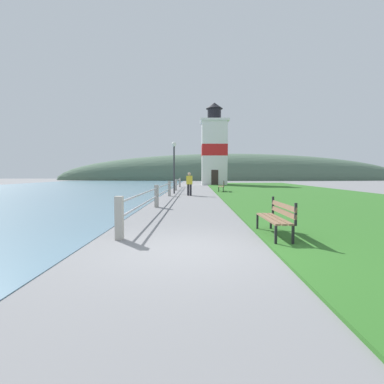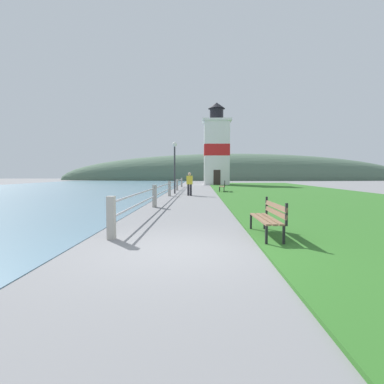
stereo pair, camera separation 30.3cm
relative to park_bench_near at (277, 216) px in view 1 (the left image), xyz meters
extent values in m
plane|color=slate|center=(-2.16, -1.25, -0.54)|extent=(160.00, 160.00, 0.00)
cube|color=#2D6623|center=(5.58, 15.21, -0.51)|extent=(12.00, 49.39, 0.06)
cube|color=slate|center=(-16.39, 15.21, -0.53)|extent=(24.00, 79.02, 0.01)
cube|color=#A8A399|center=(-3.79, -0.25, -0.02)|extent=(0.18, 0.18, 1.03)
cube|color=#A8A399|center=(-3.79, 6.50, -0.02)|extent=(0.18, 0.18, 1.03)
cube|color=#A8A399|center=(-3.79, 13.24, -0.02)|extent=(0.18, 0.18, 1.03)
cube|color=#A8A399|center=(-3.79, 19.99, -0.02)|extent=(0.18, 0.18, 1.03)
cube|color=#A8A399|center=(-3.79, 26.74, -0.02)|extent=(0.18, 0.18, 1.03)
cylinder|color=#B2B2B7|center=(-3.79, 13.24, 0.34)|extent=(0.06, 26.99, 0.06)
cylinder|color=#B2B2B7|center=(-3.79, 13.24, -0.02)|extent=(0.06, 26.99, 0.06)
cube|color=brown|center=(-0.24, 0.00, -0.07)|extent=(0.15, 1.81, 0.04)
cube|color=brown|center=(-0.09, 0.00, -0.07)|extent=(0.15, 1.81, 0.04)
cube|color=brown|center=(0.06, 0.00, -0.07)|extent=(0.15, 1.81, 0.04)
cube|color=brown|center=(0.14, 0.00, 0.25)|extent=(0.09, 1.81, 0.11)
cube|color=brown|center=(0.14, 0.00, 0.09)|extent=(0.09, 1.81, 0.11)
cube|color=black|center=(-0.26, -0.88, -0.31)|extent=(0.05, 0.05, 0.45)
cube|color=black|center=(-0.29, 0.87, -0.31)|extent=(0.05, 0.05, 0.45)
cube|color=black|center=(0.11, -0.88, -0.31)|extent=(0.05, 0.05, 0.45)
cube|color=black|center=(0.08, 0.88, -0.31)|extent=(0.05, 0.05, 0.45)
cube|color=black|center=(0.16, -0.87, 0.16)|extent=(0.05, 0.05, 0.49)
cube|color=black|center=(0.13, 0.88, 0.16)|extent=(0.05, 0.05, 0.49)
cube|color=brown|center=(-0.02, 17.68, -0.07)|extent=(0.27, 1.81, 0.04)
cube|color=brown|center=(0.13, 17.66, -0.07)|extent=(0.27, 1.81, 0.04)
cube|color=brown|center=(0.27, 17.65, -0.07)|extent=(0.27, 1.81, 0.04)
cube|color=brown|center=(0.36, 17.64, 0.25)|extent=(0.21, 1.80, 0.11)
cube|color=brown|center=(0.36, 17.64, 0.09)|extent=(0.21, 1.80, 0.11)
cube|color=black|center=(-0.13, 16.80, -0.31)|extent=(0.05, 0.05, 0.45)
cube|color=black|center=(0.02, 18.55, -0.31)|extent=(0.05, 0.05, 0.45)
cube|color=black|center=(0.24, 16.77, -0.31)|extent=(0.05, 0.05, 0.45)
cube|color=black|center=(0.39, 18.52, -0.31)|extent=(0.05, 0.05, 0.45)
cube|color=black|center=(0.29, 16.77, 0.16)|extent=(0.05, 0.05, 0.49)
cube|color=black|center=(0.43, 18.52, 0.16)|extent=(0.05, 0.05, 0.49)
cube|color=white|center=(0.51, 33.42, 3.66)|extent=(3.31, 3.31, 8.40)
cube|color=red|center=(0.51, 33.42, 4.08)|extent=(3.35, 3.35, 1.51)
cube|color=white|center=(0.51, 33.42, 7.99)|extent=(3.80, 3.80, 0.25)
cylinder|color=black|center=(0.51, 33.42, 8.87)|extent=(1.82, 1.82, 1.52)
cone|color=black|center=(0.51, 33.42, 10.05)|extent=(2.27, 2.27, 0.83)
cube|color=#332823|center=(0.51, 31.74, 0.46)|extent=(0.90, 0.06, 2.00)
cylinder|color=#28282D|center=(-2.51, 13.72, -0.14)|extent=(0.15, 0.15, 0.79)
cylinder|color=#28282D|center=(-2.33, 13.69, -0.14)|extent=(0.15, 0.15, 0.79)
cube|color=yellow|center=(-2.42, 13.71, 0.55)|extent=(0.43, 0.29, 0.59)
sphere|color=tan|center=(-2.42, 13.71, 0.98)|extent=(0.21, 0.21, 0.21)
cylinder|color=#333338|center=(-3.64, 15.76, 1.26)|extent=(0.12, 0.12, 3.60)
sphere|color=white|center=(-3.64, 15.76, 3.24)|extent=(0.36, 0.36, 0.36)
ellipsoid|color=#4C6651|center=(5.84, 61.68, -0.54)|extent=(80.00, 16.00, 12.00)
camera|label=1|loc=(-1.98, -7.25, 1.04)|focal=28.00mm
camera|label=2|loc=(-1.68, -7.24, 1.04)|focal=28.00mm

